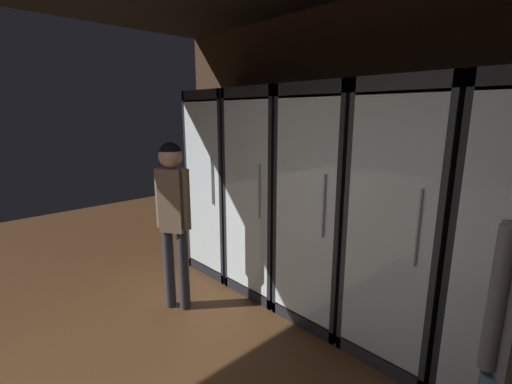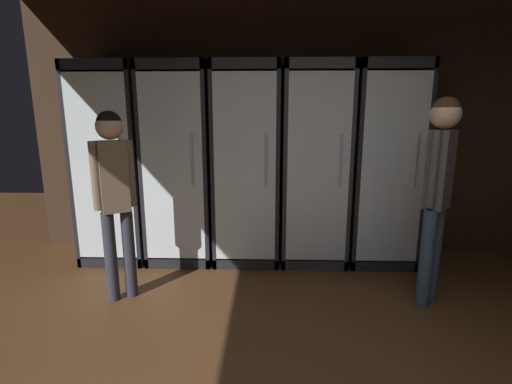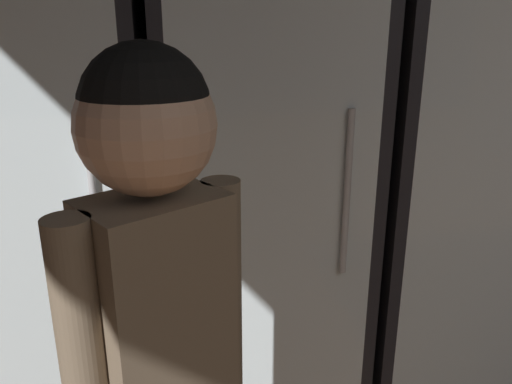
% 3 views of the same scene
% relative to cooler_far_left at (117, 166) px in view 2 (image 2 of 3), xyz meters
% --- Properties ---
extents(wall_back, '(6.00, 0.06, 2.80)m').
position_rel_cooler_far_left_xyz_m(wall_back, '(1.95, 0.33, 0.38)').
color(wall_back, '#382619').
rests_on(wall_back, ground).
extents(cooler_far_left, '(0.68, 0.68, 2.07)m').
position_rel_cooler_far_left_xyz_m(cooler_far_left, '(0.00, 0.00, 0.00)').
color(cooler_far_left, black).
rests_on(cooler_far_left, ground).
extents(cooler_left, '(0.68, 0.68, 2.07)m').
position_rel_cooler_far_left_xyz_m(cooler_left, '(0.71, 0.00, -0.01)').
color(cooler_left, black).
rests_on(cooler_left, ground).
extents(cooler_center, '(0.68, 0.68, 2.07)m').
position_rel_cooler_far_left_xyz_m(cooler_center, '(1.42, 0.00, -0.01)').
color(cooler_center, black).
rests_on(cooler_center, ground).
extents(cooler_right, '(0.68, 0.68, 2.07)m').
position_rel_cooler_far_left_xyz_m(cooler_right, '(2.13, 0.00, -0.00)').
color(cooler_right, '#2B2B30').
rests_on(cooler_right, ground).
extents(cooler_far_right, '(0.68, 0.68, 2.07)m').
position_rel_cooler_far_left_xyz_m(cooler_far_right, '(2.84, 0.00, -0.01)').
color(cooler_far_right, black).
rests_on(cooler_far_right, ground).
extents(shopper_near, '(0.30, 0.24, 1.59)m').
position_rel_cooler_far_left_xyz_m(shopper_near, '(0.39, -0.97, -0.02)').
color(shopper_near, '#2D2D38').
rests_on(shopper_near, ground).
extents(shopper_far, '(0.25, 0.25, 1.69)m').
position_rel_cooler_far_left_xyz_m(shopper_far, '(2.99, -0.98, 0.05)').
color(shopper_far, '#384C66').
rests_on(shopper_far, ground).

